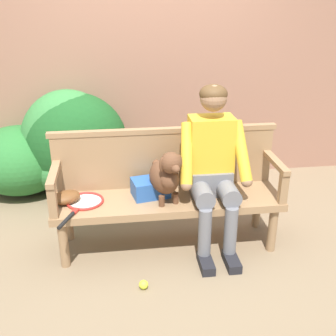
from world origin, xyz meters
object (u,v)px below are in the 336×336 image
Objects in this scene: garden_bench at (168,203)px; tennis_racket at (83,203)px; person_seated at (213,163)px; tennis_ball at (144,285)px; baseball_glove at (66,197)px; dog_on_bench at (166,175)px; sports_bag at (150,188)px.

garden_bench is 0.66m from tennis_racket.
tennis_ball is at bearing -138.52° from person_seated.
garden_bench is at bearing -31.60° from baseball_glove.
garden_bench is 27.02× the size of tennis_ball.
tennis_ball is at bearing -115.14° from dog_on_bench.
tennis_racket reaches higher than garden_bench.
tennis_racket is at bearing 129.28° from tennis_ball.
tennis_racket is at bearing -47.43° from baseball_glove.
sports_bag is (-0.11, 0.11, -0.15)m from dog_on_bench.
person_seated is at bearing -1.88° from garden_bench.
tennis_racket is (-0.65, -0.03, 0.07)m from garden_bench.
tennis_ball is at bearing -114.60° from garden_bench.
person_seated is 19.81× the size of tennis_ball.
dog_on_bench is 1.57× the size of sports_bag.
dog_on_bench is at bearing -171.46° from person_seated.
dog_on_bench is at bearing -3.56° from tennis_racket.
person_seated reaches higher than tennis_racket.
baseball_glove is 0.79× the size of sports_bag.
tennis_ball is (-0.24, -0.53, -0.35)m from garden_bench.
baseball_glove is 0.65m from sports_bag.
tennis_racket is 0.53m from sports_bag.
garden_bench is 6.37× the size of sports_bag.
sports_bag is at bearing 134.21° from dog_on_bench.
garden_bench is 0.29m from dog_on_bench.
tennis_ball is at bearing -75.89° from baseball_glove.
person_seated is at bearing -6.67° from sports_bag.
tennis_ball is (0.41, -0.50, -0.41)m from tennis_racket.
baseball_glove is at bearing 178.88° from person_seated.
tennis_ball is (-0.59, -0.52, -0.68)m from person_seated.
tennis_racket is 0.14m from baseball_glove.
tennis_racket is 2.63× the size of baseball_glove.
garden_bench is 8.11× the size of baseball_glove.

